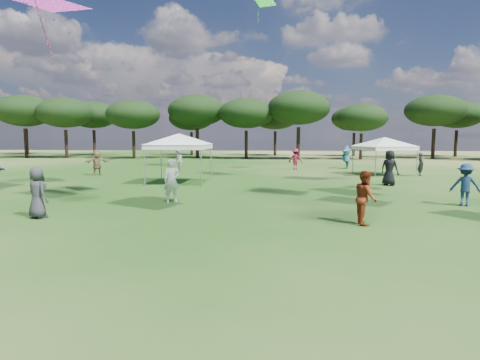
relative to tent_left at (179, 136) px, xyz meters
name	(u,v)px	position (x,y,z in m)	size (l,w,h in m)	color
tree_line	(289,112)	(7.34, 26.51, 2.80)	(108.78, 17.63, 7.77)	black
tent_left	(179,136)	(0.00, 0.00, 0.00)	(6.43, 6.43, 3.05)	gray
tent_right	(384,139)	(12.57, 5.46, -0.22)	(6.00, 6.00, 2.83)	gray
festival_crowd	(280,166)	(5.59, 1.52, -1.76)	(31.20, 22.13, 1.88)	maroon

